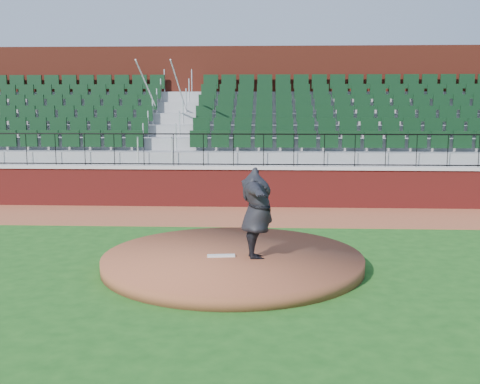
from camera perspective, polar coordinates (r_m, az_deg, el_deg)
name	(u,v)px	position (r m, az deg, el deg)	size (l,w,h in m)	color
ground	(236,267)	(11.77, -0.36, -7.37)	(90.00, 90.00, 0.00)	#1B4F16
warning_track	(246,216)	(17.02, 0.64, -2.34)	(34.00, 3.20, 0.01)	brown
field_wall	(248,188)	(18.49, 0.82, 0.41)	(34.00, 0.35, 1.20)	maroon
wall_cap	(248,167)	(18.41, 0.83, 2.41)	(34.00, 0.45, 0.10)	#B7B7B7
wall_railing	(248,150)	(18.36, 0.83, 4.12)	(34.00, 0.05, 1.00)	black
seating_stands	(251,130)	(21.05, 1.09, 6.06)	(34.00, 5.10, 4.60)	gray
concourse_wall	(253,116)	(23.83, 1.29, 7.44)	(34.00, 0.50, 5.50)	maroon
pitchers_mound	(233,261)	(11.78, -0.71, -6.72)	(5.20, 5.20, 0.25)	brown
pitching_rubber	(221,256)	(11.60, -1.85, -6.23)	(0.55, 0.14, 0.04)	silver
pitcher	(257,213)	(11.32, 1.64, -2.06)	(2.20, 0.60, 1.79)	black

